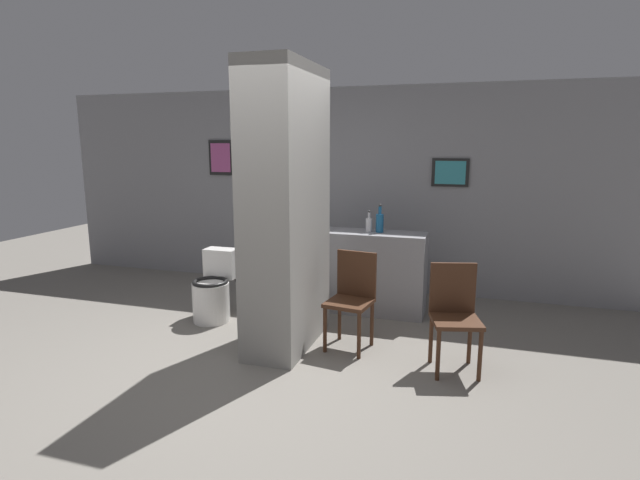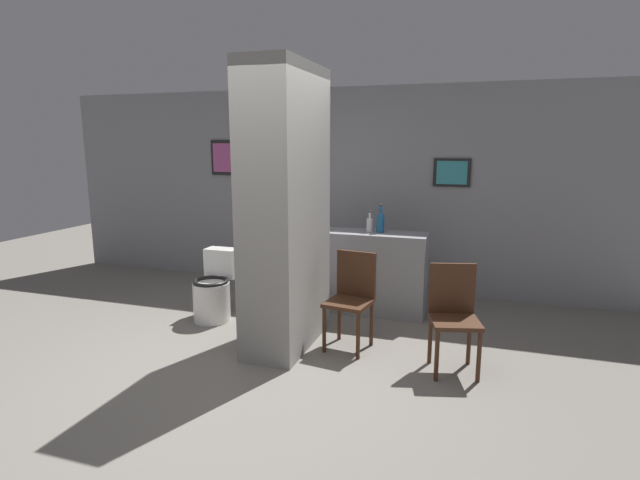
{
  "view_description": "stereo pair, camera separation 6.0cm",
  "coord_description": "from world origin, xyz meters",
  "px_view_note": "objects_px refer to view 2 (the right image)",
  "views": [
    {
      "loc": [
        1.81,
        -3.7,
        1.91
      ],
      "look_at": [
        0.35,
        0.97,
        0.95
      ],
      "focal_mm": 28.0,
      "sensor_mm": 36.0,
      "label": 1
    },
    {
      "loc": [
        1.87,
        -3.68,
        1.91
      ],
      "look_at": [
        0.35,
        0.97,
        0.95
      ],
      "focal_mm": 28.0,
      "sensor_mm": 36.0,
      "label": 2
    }
  ],
  "objects_px": {
    "toilet": "(214,291)",
    "bicycle": "(292,272)",
    "chair_by_doorway": "(454,313)",
    "bottle_tall": "(380,222)",
    "chair_near_pillar": "(352,295)"
  },
  "relations": [
    {
      "from": "chair_by_doorway",
      "to": "bottle_tall",
      "type": "bearing_deg",
      "value": 110.44
    },
    {
      "from": "toilet",
      "to": "chair_by_doorway",
      "type": "height_order",
      "value": "chair_by_doorway"
    },
    {
      "from": "toilet",
      "to": "chair_near_pillar",
      "type": "height_order",
      "value": "chair_near_pillar"
    },
    {
      "from": "chair_near_pillar",
      "to": "bottle_tall",
      "type": "relative_size",
      "value": 2.82
    },
    {
      "from": "chair_by_doorway",
      "to": "toilet",
      "type": "bearing_deg",
      "value": 154.85
    },
    {
      "from": "toilet",
      "to": "bicycle",
      "type": "bearing_deg",
      "value": 58.74
    },
    {
      "from": "toilet",
      "to": "bottle_tall",
      "type": "height_order",
      "value": "bottle_tall"
    },
    {
      "from": "bicycle",
      "to": "chair_near_pillar",
      "type": "bearing_deg",
      "value": -47.9
    },
    {
      "from": "chair_near_pillar",
      "to": "bicycle",
      "type": "height_order",
      "value": "chair_near_pillar"
    },
    {
      "from": "chair_near_pillar",
      "to": "bottle_tall",
      "type": "distance_m",
      "value": 1.18
    },
    {
      "from": "toilet",
      "to": "bicycle",
      "type": "xyz_separation_m",
      "value": [
        0.55,
        0.91,
        0.03
      ]
    },
    {
      "from": "bicycle",
      "to": "bottle_tall",
      "type": "bearing_deg",
      "value": -6.22
    },
    {
      "from": "chair_near_pillar",
      "to": "bottle_tall",
      "type": "bearing_deg",
      "value": 95.54
    },
    {
      "from": "chair_by_doorway",
      "to": "bottle_tall",
      "type": "relative_size",
      "value": 2.82
    },
    {
      "from": "toilet",
      "to": "chair_by_doorway",
      "type": "distance_m",
      "value": 2.6
    }
  ]
}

